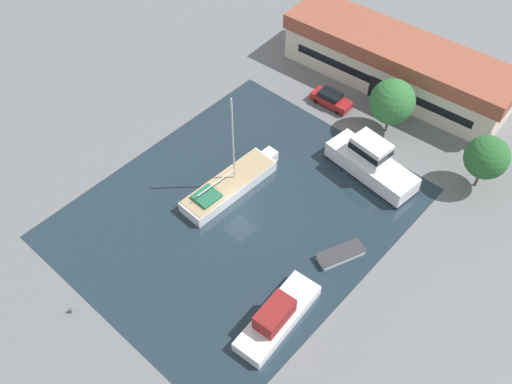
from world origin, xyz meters
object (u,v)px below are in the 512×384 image
at_px(cabin_boat, 277,317).
at_px(parked_car, 331,99).
at_px(quay_tree_by_water, 487,157).
at_px(sailboat_moored, 230,184).
at_px(quay_tree_near_building, 392,102).
at_px(small_dinghy, 341,254).
at_px(warehouse_building, 396,63).
at_px(motor_cruiser, 371,163).

bearing_deg(cabin_boat, parked_car, 113.84).
distance_m(quay_tree_by_water, sailboat_moored, 24.96).
bearing_deg(quay_tree_by_water, sailboat_moored, -136.67).
height_order(quay_tree_near_building, cabin_boat, quay_tree_near_building).
xyz_separation_m(parked_car, small_dinghy, (13.53, -16.34, -0.50)).
height_order(warehouse_building, motor_cruiser, warehouse_building).
relative_size(warehouse_building, parked_car, 5.74).
xyz_separation_m(parked_car, sailboat_moored, (0.41, -17.16, -0.14)).
xyz_separation_m(warehouse_building, sailboat_moored, (-2.72, -25.17, -2.26)).
xyz_separation_m(warehouse_building, quay_tree_near_building, (4.05, -7.44, 1.17)).
height_order(small_dinghy, cabin_boat, cabin_boat).
distance_m(warehouse_building, cabin_boat, 34.92).
bearing_deg(parked_car, quay_tree_by_water, 87.42).
distance_m(quay_tree_near_building, quay_tree_by_water, 11.25).
relative_size(sailboat_moored, motor_cruiser, 1.16).
distance_m(sailboat_moored, cabin_boat, 15.43).
xyz_separation_m(warehouse_building, small_dinghy, (10.40, -24.35, -2.62)).
height_order(quay_tree_by_water, sailboat_moored, sailboat_moored).
relative_size(quay_tree_by_water, motor_cruiser, 0.60).
xyz_separation_m(sailboat_moored, small_dinghy, (13.12, 0.82, -0.36)).
xyz_separation_m(sailboat_moored, cabin_boat, (13.13, -8.10, 0.24)).
xyz_separation_m(quay_tree_by_water, sailboat_moored, (-18.00, -16.98, -3.30)).
xyz_separation_m(quay_tree_near_building, cabin_boat, (6.36, -25.83, -3.19)).
bearing_deg(quay_tree_by_water, quay_tree_near_building, 176.16).
xyz_separation_m(motor_cruiser, cabin_boat, (4.07, -19.25, -0.59)).
bearing_deg(quay_tree_near_building, quay_tree_by_water, -3.84).
height_order(warehouse_building, parked_car, warehouse_building).
height_order(quay_tree_near_building, sailboat_moored, sailboat_moored).
height_order(warehouse_building, quay_tree_by_water, quay_tree_by_water).
bearing_deg(quay_tree_by_water, warehouse_building, 151.80).
distance_m(quay_tree_near_building, motor_cruiser, 7.44).
relative_size(parked_car, motor_cruiser, 0.47).
relative_size(sailboat_moored, cabin_boat, 1.33).
xyz_separation_m(parked_car, cabin_boat, (13.54, -25.26, 0.10)).
bearing_deg(small_dinghy, cabin_boat, -67.10).
distance_m(sailboat_moored, motor_cruiser, 14.39).
bearing_deg(cabin_boat, small_dinghy, 85.73).
bearing_deg(small_dinghy, sailboat_moored, -153.62).
relative_size(sailboat_moored, small_dinghy, 2.52).
bearing_deg(quay_tree_near_building, motor_cruiser, -70.79).
relative_size(warehouse_building, quay_tree_near_building, 4.25).
height_order(warehouse_building, cabin_boat, warehouse_building).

